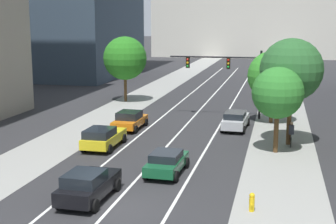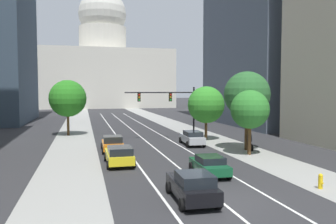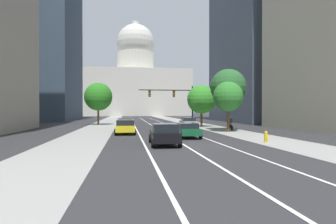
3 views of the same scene
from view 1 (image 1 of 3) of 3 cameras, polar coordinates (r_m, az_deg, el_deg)
ground_plane at (r=62.15m, az=5.78°, el=2.50°), size 400.00×400.00×0.00m
sidewalk_left at (r=58.82m, az=-2.51°, el=2.08°), size 4.59×130.00×0.01m
sidewalk_right at (r=56.75m, az=13.10°, el=1.49°), size 4.59×130.00×0.01m
lane_stripe_left at (r=48.02m, az=0.20°, el=0.14°), size 0.16×90.00×0.01m
lane_stripe_center at (r=47.50m, az=3.51°, el=0.00°), size 0.16×90.00×0.01m
lane_stripe_right at (r=47.13m, az=6.89°, el=-0.14°), size 0.16×90.00×0.01m
car_orange at (r=40.04m, az=-4.49°, el=-0.93°), size 2.15×4.31×1.48m
car_black at (r=24.66m, az=-9.29°, el=-8.39°), size 2.14×4.45×1.57m
car_yellow at (r=34.29m, az=-7.58°, el=-2.91°), size 2.11×4.52×1.52m
car_green at (r=28.43m, az=-0.15°, el=-5.84°), size 2.06×4.15×1.35m
car_silver at (r=40.17m, az=7.86°, el=-0.91°), size 2.10×4.67×1.50m
traffic_signal_mast at (r=44.39m, az=7.24°, el=4.86°), size 8.32×0.39×6.14m
fire_hydrant at (r=23.46m, az=9.74°, el=-10.29°), size 0.26×0.35×0.91m
cyclist at (r=35.69m, az=14.16°, el=-2.51°), size 0.37×1.70×1.72m
street_tree_near_right at (r=33.10m, az=12.66°, el=2.17°), size 3.44×3.44×5.79m
street_tree_far_right at (r=35.27m, az=14.18°, el=4.77°), size 4.40×4.40×7.58m
street_tree_near_left at (r=53.22m, az=-5.04°, el=6.25°), size 4.69×4.69×7.07m
street_tree_mid_right at (r=42.87m, az=12.08°, el=4.13°), size 4.28×4.28×6.23m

